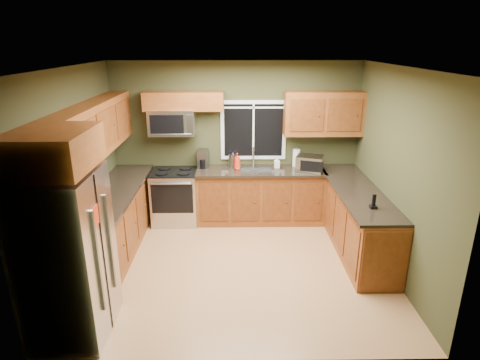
{
  "coord_description": "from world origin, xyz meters",
  "views": [
    {
      "loc": [
        -0.03,
        -4.96,
        3.0
      ],
      "look_at": [
        0.05,
        0.35,
        1.15
      ],
      "focal_mm": 30.0,
      "sensor_mm": 36.0,
      "label": 1
    }
  ],
  "objects_px": {
    "kettle": "(233,160)",
    "cordless_phone": "(373,204)",
    "refrigerator": "(69,256)",
    "soap_bottle_b": "(277,162)",
    "coffee_maker": "(203,159)",
    "toaster_oven": "(310,164)",
    "soap_bottle_a": "(237,161)",
    "range": "(175,196)",
    "microwave": "(172,122)",
    "paper_towel_roll": "(296,158)"
  },
  "relations": [
    {
      "from": "paper_towel_roll",
      "to": "soap_bottle_b",
      "type": "height_order",
      "value": "paper_towel_roll"
    },
    {
      "from": "microwave",
      "to": "kettle",
      "type": "bearing_deg",
      "value": 2.53
    },
    {
      "from": "soap_bottle_a",
      "to": "cordless_phone",
      "type": "bearing_deg",
      "value": -43.91
    },
    {
      "from": "kettle",
      "to": "soap_bottle_b",
      "type": "bearing_deg",
      "value": -4.73
    },
    {
      "from": "toaster_oven",
      "to": "cordless_phone",
      "type": "xyz_separation_m",
      "value": [
        0.55,
        -1.57,
        -0.08
      ]
    },
    {
      "from": "refrigerator",
      "to": "cordless_phone",
      "type": "height_order",
      "value": "refrigerator"
    },
    {
      "from": "soap_bottle_b",
      "to": "cordless_phone",
      "type": "distance_m",
      "value": 2.07
    },
    {
      "from": "refrigerator",
      "to": "cordless_phone",
      "type": "bearing_deg",
      "value": 17.59
    },
    {
      "from": "kettle",
      "to": "range",
      "type": "bearing_deg",
      "value": -169.77
    },
    {
      "from": "microwave",
      "to": "soap_bottle_b",
      "type": "xyz_separation_m",
      "value": [
        1.75,
        -0.02,
        -0.69
      ]
    },
    {
      "from": "soap_bottle_a",
      "to": "range",
      "type": "bearing_deg",
      "value": -178.37
    },
    {
      "from": "microwave",
      "to": "cordless_phone",
      "type": "bearing_deg",
      "value": -32.41
    },
    {
      "from": "kettle",
      "to": "soap_bottle_a",
      "type": "height_order",
      "value": "soap_bottle_a"
    },
    {
      "from": "range",
      "to": "toaster_oven",
      "type": "relative_size",
      "value": 1.85
    },
    {
      "from": "range",
      "to": "paper_towel_roll",
      "type": "xyz_separation_m",
      "value": [
        2.09,
        0.21,
        0.62
      ]
    },
    {
      "from": "toaster_oven",
      "to": "soap_bottle_b",
      "type": "height_order",
      "value": "toaster_oven"
    },
    {
      "from": "kettle",
      "to": "soap_bottle_b",
      "type": "relative_size",
      "value": 1.42
    },
    {
      "from": "toaster_oven",
      "to": "cordless_phone",
      "type": "bearing_deg",
      "value": -70.58
    },
    {
      "from": "soap_bottle_a",
      "to": "soap_bottle_b",
      "type": "height_order",
      "value": "soap_bottle_a"
    },
    {
      "from": "refrigerator",
      "to": "coffee_maker",
      "type": "bearing_deg",
      "value": 68.22
    },
    {
      "from": "refrigerator",
      "to": "microwave",
      "type": "relative_size",
      "value": 2.37
    },
    {
      "from": "toaster_oven",
      "to": "coffee_maker",
      "type": "height_order",
      "value": "coffee_maker"
    },
    {
      "from": "kettle",
      "to": "soap_bottle_a",
      "type": "relative_size",
      "value": 0.95
    },
    {
      "from": "refrigerator",
      "to": "soap_bottle_b",
      "type": "bearing_deg",
      "value": 49.82
    },
    {
      "from": "toaster_oven",
      "to": "paper_towel_roll",
      "type": "bearing_deg",
      "value": 120.99
    },
    {
      "from": "kettle",
      "to": "soap_bottle_b",
      "type": "height_order",
      "value": "kettle"
    },
    {
      "from": "kettle",
      "to": "toaster_oven",
      "type": "bearing_deg",
      "value": -11.86
    },
    {
      "from": "toaster_oven",
      "to": "kettle",
      "type": "xyz_separation_m",
      "value": [
        -1.27,
        0.27,
        -0.01
      ]
    },
    {
      "from": "coffee_maker",
      "to": "cordless_phone",
      "type": "relative_size",
      "value": 1.57
    },
    {
      "from": "coffee_maker",
      "to": "kettle",
      "type": "bearing_deg",
      "value": 1.25
    },
    {
      "from": "refrigerator",
      "to": "paper_towel_roll",
      "type": "relative_size",
      "value": 5.5
    },
    {
      "from": "refrigerator",
      "to": "soap_bottle_b",
      "type": "xyz_separation_m",
      "value": [
        2.44,
        2.89,
        0.13
      ]
    },
    {
      "from": "paper_towel_roll",
      "to": "cordless_phone",
      "type": "height_order",
      "value": "paper_towel_roll"
    },
    {
      "from": "refrigerator",
      "to": "microwave",
      "type": "distance_m",
      "value": 3.1
    },
    {
      "from": "toaster_oven",
      "to": "kettle",
      "type": "bearing_deg",
      "value": 168.14
    },
    {
      "from": "kettle",
      "to": "paper_towel_roll",
      "type": "bearing_deg",
      "value": 1.57
    },
    {
      "from": "refrigerator",
      "to": "kettle",
      "type": "xyz_separation_m",
      "value": [
        1.69,
        2.95,
        0.16
      ]
    },
    {
      "from": "cordless_phone",
      "to": "soap_bottle_a",
      "type": "bearing_deg",
      "value": 136.09
    },
    {
      "from": "range",
      "to": "soap_bottle_a",
      "type": "height_order",
      "value": "soap_bottle_a"
    },
    {
      "from": "refrigerator",
      "to": "coffee_maker",
      "type": "relative_size",
      "value": 5.99
    },
    {
      "from": "kettle",
      "to": "cordless_phone",
      "type": "bearing_deg",
      "value": -45.21
    },
    {
      "from": "cordless_phone",
      "to": "microwave",
      "type": "bearing_deg",
      "value": 147.59
    },
    {
      "from": "microwave",
      "to": "paper_towel_roll",
      "type": "height_order",
      "value": "microwave"
    },
    {
      "from": "range",
      "to": "microwave",
      "type": "relative_size",
      "value": 1.23
    },
    {
      "from": "range",
      "to": "toaster_oven",
      "type": "distance_m",
      "value": 2.35
    },
    {
      "from": "toaster_oven",
      "to": "coffee_maker",
      "type": "distance_m",
      "value": 1.8
    },
    {
      "from": "paper_towel_roll",
      "to": "kettle",
      "type": "bearing_deg",
      "value": -178.43
    },
    {
      "from": "kettle",
      "to": "coffee_maker",
      "type": "bearing_deg",
      "value": -178.75
    },
    {
      "from": "range",
      "to": "soap_bottle_b",
      "type": "xyz_separation_m",
      "value": [
        1.75,
        0.12,
        0.57
      ]
    },
    {
      "from": "toaster_oven",
      "to": "soap_bottle_b",
      "type": "distance_m",
      "value": 0.56
    }
  ]
}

